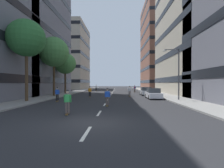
# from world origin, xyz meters

# --- Properties ---
(ground_plane) EXTENTS (165.49, 165.49, 0.00)m
(ground_plane) POSITION_xyz_m (0.00, 27.58, 0.00)
(ground_plane) COLOR #28282B
(sidewalk_left) EXTENTS (3.62, 75.85, 0.14)m
(sidewalk_left) POSITION_xyz_m (-9.49, 31.03, 0.07)
(sidewalk_left) COLOR gray
(sidewalk_left) RESTS_ON ground_plane
(sidewalk_right) EXTENTS (3.62, 75.85, 0.14)m
(sidewalk_right) POSITION_xyz_m (9.49, 31.03, 0.07)
(sidewalk_right) COLOR gray
(sidewalk_right) RESTS_ON ground_plane
(lane_markings) EXTENTS (0.16, 62.20, 0.01)m
(lane_markings) POSITION_xyz_m (0.00, 28.00, 0.00)
(lane_markings) COLOR silver
(lane_markings) RESTS_ON ground_plane
(building_left_mid) EXTENTS (12.55, 20.48, 32.45)m
(building_left_mid) POSITION_xyz_m (-17.52, 24.82, 16.32)
(building_left_mid) COLOR slate
(building_left_mid) RESTS_ON ground_plane
(building_left_far) EXTENTS (12.55, 18.72, 24.53)m
(building_left_far) POSITION_xyz_m (-17.52, 55.16, 12.36)
(building_left_far) COLOR #B2A893
(building_left_far) RESTS_ON ground_plane
(building_right_mid) EXTENTS (12.55, 22.65, 24.34)m
(building_right_mid) POSITION_xyz_m (17.52, 24.82, 12.26)
(building_right_mid) COLOR #B2A893
(building_right_mid) RESTS_ON ground_plane
(building_right_far) EXTENTS (12.55, 22.24, 32.70)m
(building_right_far) POSITION_xyz_m (17.52, 55.16, 16.44)
(building_right_far) COLOR brown
(building_right_far) RESTS_ON ground_plane
(parked_car_near) EXTENTS (1.82, 4.40, 1.52)m
(parked_car_near) POSITION_xyz_m (6.48, 15.01, 0.70)
(parked_car_near) COLOR silver
(parked_car_near) RESTS_ON ground_plane
(parked_car_mid) EXTENTS (1.82, 4.40, 1.52)m
(parked_car_mid) POSITION_xyz_m (6.48, 21.82, 0.70)
(parked_car_mid) COLOR #B2B7BF
(parked_car_mid) RESTS_ON ground_plane
(street_tree_near) EXTENTS (4.33, 4.33, 8.31)m
(street_tree_near) POSITION_xyz_m (-9.49, 24.51, 6.26)
(street_tree_near) COLOR #4C3823
(street_tree_near) RESTS_ON sidewalk_left
(street_tree_mid) EXTENTS (5.02, 5.02, 9.89)m
(street_tree_mid) POSITION_xyz_m (-9.49, 18.45, 7.50)
(street_tree_mid) COLOR #4C3823
(street_tree_mid) RESTS_ON sidewalk_left
(street_tree_far) EXTENTS (4.40, 4.40, 9.66)m
(street_tree_far) POSITION_xyz_m (-9.49, 10.02, 7.57)
(street_tree_far) COLOR #4C3823
(street_tree_far) RESTS_ON sidewalk_left
(streetlamp_right) EXTENTS (2.13, 0.30, 6.50)m
(streetlamp_right) POSITION_xyz_m (8.76, 12.18, 4.14)
(streetlamp_right) COLOR #3F3F44
(streetlamp_right) RESTS_ON sidewalk_right
(skater_0) EXTENTS (0.56, 0.92, 1.78)m
(skater_0) POSITION_xyz_m (-2.21, 2.37, 0.98)
(skater_0) COLOR brown
(skater_0) RESTS_ON ground_plane
(skater_1) EXTENTS (0.55, 0.91, 1.78)m
(skater_1) POSITION_xyz_m (-4.78, 36.84, 0.98)
(skater_1) COLOR brown
(skater_1) RESTS_ON ground_plane
(skater_2) EXTENTS (0.56, 0.92, 1.78)m
(skater_2) POSITION_xyz_m (-3.17, 17.34, 0.98)
(skater_2) COLOR brown
(skater_2) RESTS_ON ground_plane
(skater_3) EXTENTS (0.56, 0.92, 1.78)m
(skater_3) POSITION_xyz_m (5.39, 31.49, 1.02)
(skater_3) COLOR brown
(skater_3) RESTS_ON ground_plane
(skater_4) EXTENTS (0.56, 0.92, 1.78)m
(skater_4) POSITION_xyz_m (-6.05, 10.71, 0.98)
(skater_4) COLOR brown
(skater_4) RESTS_ON ground_plane
(skater_5) EXTENTS (0.54, 0.91, 1.78)m
(skater_5) POSITION_xyz_m (0.35, 6.96, 0.98)
(skater_5) COLOR brown
(skater_5) RESTS_ON ground_plane
(skater_6) EXTENTS (0.54, 0.91, 1.78)m
(skater_6) POSITION_xyz_m (3.31, 18.82, 0.98)
(skater_6) COLOR brown
(skater_6) RESTS_ON ground_plane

